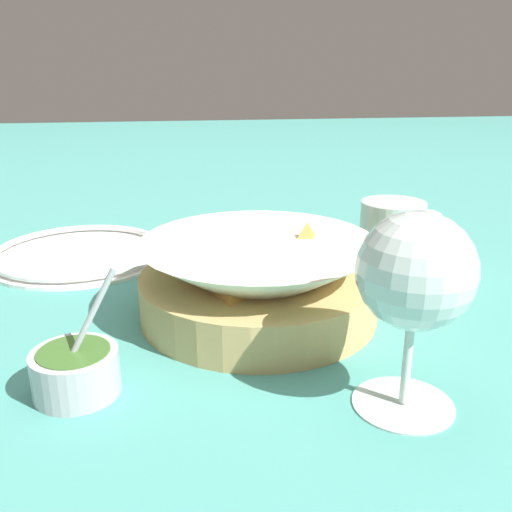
{
  "coord_description": "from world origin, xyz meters",
  "views": [
    {
      "loc": [
        -0.08,
        -0.5,
        0.25
      ],
      "look_at": [
        -0.0,
        0.04,
        0.06
      ],
      "focal_mm": 40.0,
      "sensor_mm": 36.0,
      "label": 1
    }
  ],
  "objects_px": {
    "wine_glass": "(415,278)",
    "beer_mug": "(392,238)",
    "food_basket": "(257,282)",
    "sauce_cup": "(76,370)",
    "side_plate": "(80,253)"
  },
  "relations": [
    {
      "from": "wine_glass",
      "to": "beer_mug",
      "type": "height_order",
      "value": "wine_glass"
    },
    {
      "from": "food_basket",
      "to": "beer_mug",
      "type": "xyz_separation_m",
      "value": [
        0.19,
        0.11,
        0.0
      ]
    },
    {
      "from": "food_basket",
      "to": "side_plate",
      "type": "xyz_separation_m",
      "value": [
        -0.21,
        0.21,
        -0.03
      ]
    },
    {
      "from": "food_basket",
      "to": "wine_glass",
      "type": "distance_m",
      "value": 0.21
    },
    {
      "from": "wine_glass",
      "to": "side_plate",
      "type": "xyz_separation_m",
      "value": [
        -0.3,
        0.39,
        -0.1
      ]
    },
    {
      "from": "sauce_cup",
      "to": "side_plate",
      "type": "xyz_separation_m",
      "value": [
        -0.05,
        0.33,
        -0.01
      ]
    },
    {
      "from": "beer_mug",
      "to": "side_plate",
      "type": "bearing_deg",
      "value": 166.16
    },
    {
      "from": "wine_glass",
      "to": "beer_mug",
      "type": "xyz_separation_m",
      "value": [
        0.1,
        0.29,
        -0.07
      ]
    },
    {
      "from": "wine_glass",
      "to": "beer_mug",
      "type": "relative_size",
      "value": 1.34
    },
    {
      "from": "wine_glass",
      "to": "beer_mug",
      "type": "bearing_deg",
      "value": 71.33
    },
    {
      "from": "food_basket",
      "to": "sauce_cup",
      "type": "xyz_separation_m",
      "value": [
        -0.16,
        -0.13,
        -0.02
      ]
    },
    {
      "from": "sauce_cup",
      "to": "side_plate",
      "type": "height_order",
      "value": "sauce_cup"
    },
    {
      "from": "sauce_cup",
      "to": "food_basket",
      "type": "bearing_deg",
      "value": 37.85
    },
    {
      "from": "wine_glass",
      "to": "side_plate",
      "type": "height_order",
      "value": "wine_glass"
    },
    {
      "from": "food_basket",
      "to": "sauce_cup",
      "type": "height_order",
      "value": "sauce_cup"
    }
  ]
}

